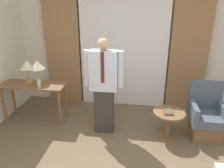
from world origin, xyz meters
The scene contains 12 objects.
wall_back centered at (0.00, 2.82, 1.35)m, with size 10.00×0.06×2.70m.
curtain_sheer_center centered at (0.00, 2.69, 1.29)m, with size 1.88×0.06×2.58m.
curtain_drape_left centered at (-1.37, 2.69, 1.29)m, with size 0.78×0.06×2.58m.
curtain_drape_right centered at (1.37, 2.69, 1.29)m, with size 0.78×0.06×2.58m.
desk centered at (-1.67, 1.72, 0.65)m, with size 1.26×0.46×0.78m.
table_lamp_left centered at (-1.77, 1.79, 1.13)m, with size 0.27×0.27×0.45m.
table_lamp_right centered at (-1.56, 1.79, 1.13)m, with size 0.27×0.27×0.45m.
bottle_near_edge centered at (-1.48, 1.60, 0.85)m, with size 0.07×0.07×0.16m.
person centered at (-0.23, 1.50, 0.94)m, with size 0.69×0.23×1.74m.
armchair centered at (1.58, 1.63, 0.35)m, with size 0.57×0.61×0.97m.
side_table centered at (0.91, 1.46, 0.34)m, with size 0.55×0.55×0.51m.
book centered at (0.90, 1.43, 0.52)m, with size 0.15×0.20×0.03m.
Camera 1 is at (0.38, -1.96, 2.33)m, focal length 35.00 mm.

